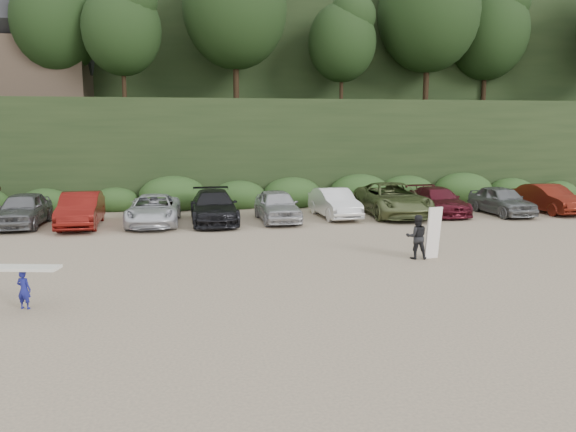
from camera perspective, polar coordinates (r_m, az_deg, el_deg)
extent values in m
plane|color=tan|center=(17.08, -4.67, -6.05)|extent=(120.00, 120.00, 0.00)
cube|color=black|center=(38.48, -7.64, 6.83)|extent=(80.00, 14.00, 6.00)
cube|color=black|center=(56.56, -8.44, 12.57)|extent=(90.00, 30.00, 16.00)
ellipsoid|color=black|center=(39.01, -7.90, 18.65)|extent=(66.00, 12.00, 10.00)
cube|color=#2B491E|center=(31.18, -8.04, 1.89)|extent=(46.20, 2.00, 1.20)
cube|color=brown|center=(41.95, -24.96, 13.10)|extent=(8.00, 6.00, 4.00)
imported|color=slate|center=(27.87, -25.30, 0.61)|extent=(1.85, 4.52, 1.53)
imported|color=maroon|center=(26.77, -20.30, 0.61)|extent=(1.84, 4.74, 1.54)
imported|color=silver|center=(26.37, -13.51, 0.61)|extent=(2.37, 4.96, 1.37)
imported|color=black|center=(26.43, -7.55, 0.94)|extent=(2.21, 5.20, 1.49)
imported|color=#B4B5B9|center=(26.60, -1.11, 1.07)|extent=(1.96, 4.47, 1.50)
imported|color=white|center=(27.80, 4.75, 1.32)|extent=(1.86, 4.45, 1.43)
imported|color=#5E6A3D|center=(28.76, 10.58, 1.67)|extent=(2.86, 5.97, 1.64)
imported|color=#54131E|center=(29.78, 14.97, 1.49)|extent=(2.07, 4.75, 1.36)
imported|color=slate|center=(30.63, 20.89, 1.50)|extent=(1.92, 4.36, 1.46)
imported|color=#5A170D|center=(32.37, 24.93, 1.62)|extent=(1.82, 4.51, 1.46)
imported|color=navy|center=(15.32, -25.25, -6.78)|extent=(0.42, 0.34, 0.98)
cube|color=white|center=(15.19, -25.39, -4.79)|extent=(1.85, 0.86, 0.07)
imported|color=black|center=(19.50, 12.94, -2.07)|extent=(0.82, 0.69, 1.51)
cube|color=white|center=(19.60, 14.55, -1.67)|extent=(0.54, 0.34, 1.78)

